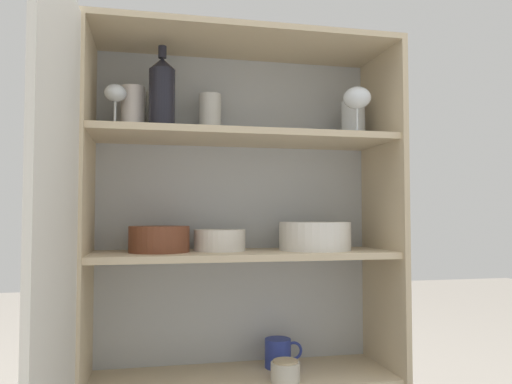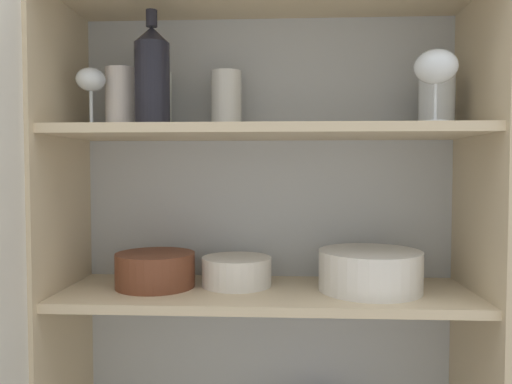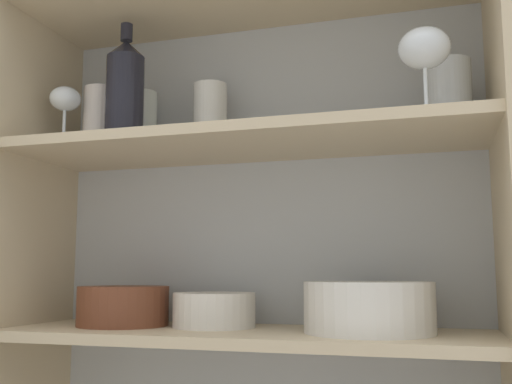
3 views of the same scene
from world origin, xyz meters
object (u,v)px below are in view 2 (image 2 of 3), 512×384
Objects in this scene: wine_bottle at (152,76)px; serving_bowl_small at (237,270)px; mixing_bowl_large at (155,268)px; plate_stack_white at (370,270)px.

wine_bottle is 1.60× the size of serving_bowl_small.
mixing_bowl_large is at bearing -173.18° from serving_bowl_small.
mixing_bowl_large is at bearing 178.90° from plate_stack_white.
mixing_bowl_large is (-0.49, 0.01, -0.00)m from plate_stack_white.
mixing_bowl_large reaches higher than serving_bowl_small.
serving_bowl_small is at bearing 174.03° from plate_stack_white.
wine_bottle is 0.48m from serving_bowl_small.
serving_bowl_small is (-0.30, 0.03, -0.01)m from plate_stack_white.
plate_stack_white is at bearing -5.97° from serving_bowl_small.
wine_bottle is 0.65m from plate_stack_white.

